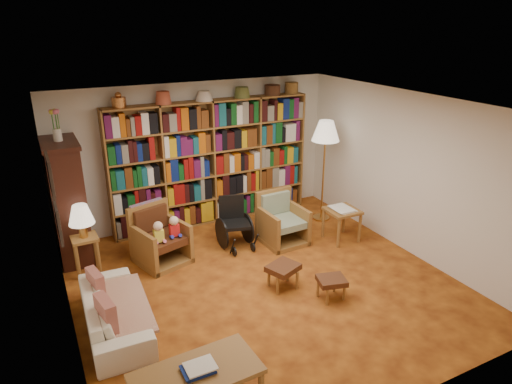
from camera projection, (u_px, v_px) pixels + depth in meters
floor at (264, 283)px, 6.43m from camera, size 5.00×5.00×0.00m
ceiling at (265, 106)px, 5.54m from camera, size 5.00×5.00×0.00m
wall_back at (198, 154)px, 8.06m from camera, size 5.00×0.00×5.00m
wall_front at (401, 299)px, 3.90m from camera, size 5.00×0.00×5.00m
wall_left at (60, 240)px, 4.92m from camera, size 0.00×5.00×5.00m
wall_right at (407, 173)px, 7.04m from camera, size 0.00×5.00×5.00m
bookshelf at (212, 159)px, 8.03m from camera, size 3.60×0.30×2.42m
curio_cabinet at (68, 200)px, 6.80m from camera, size 0.50×0.95×2.40m
framed_pictures at (54, 199)px, 5.05m from camera, size 0.03×0.52×0.97m
sofa at (114, 311)px, 5.41m from camera, size 1.66×0.69×0.48m
sofa_throw at (118, 306)px, 5.41m from camera, size 0.76×1.33×0.04m
cushion_left at (96, 284)px, 5.58m from camera, size 0.18×0.37×0.36m
cushion_right at (106, 315)px, 4.99m from camera, size 0.19×0.41×0.39m
side_table_lamp at (86, 247)px, 6.55m from camera, size 0.37×0.37×0.58m
table_lamp at (81, 216)px, 6.37m from camera, size 0.36×0.36×0.49m
armchair_leather at (159, 238)px, 6.94m from camera, size 0.90×0.91×0.89m
armchair_sage at (280, 223)px, 7.56m from camera, size 0.70×0.73×0.84m
wheelchair at (235, 224)px, 7.37m from camera, size 0.50×0.67×0.84m
floor_lamp at (326, 135)px, 7.92m from camera, size 0.49×0.49×1.84m
side_table_papers at (342, 214)px, 7.53m from camera, size 0.52×0.52×0.58m
footstool_a at (283, 269)px, 6.23m from camera, size 0.51×0.47×0.35m
footstool_b at (332, 282)px, 5.99m from camera, size 0.43×0.39×0.31m
coffee_table at (196, 376)px, 4.19m from camera, size 1.20×0.64×0.52m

